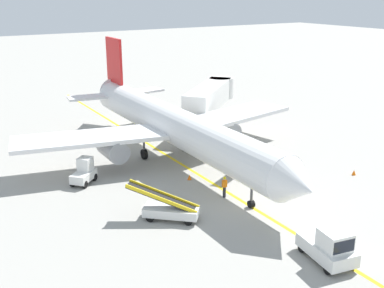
{
  "coord_description": "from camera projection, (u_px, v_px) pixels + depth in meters",
  "views": [
    {
      "loc": [
        -19.54,
        -24.95,
        15.16
      ],
      "look_at": [
        0.82,
        8.09,
        2.5
      ],
      "focal_mm": 44.32,
      "sensor_mm": 36.0,
      "label": 1
    }
  ],
  "objects": [
    {
      "name": "ground_plane",
      "position": [
        240.0,
        207.0,
        34.63
      ],
      "size": [
        300.0,
        300.0,
        0.0
      ],
      "primitive_type": "plane",
      "color": "#9E9B93"
    },
    {
      "name": "taxi_line_yellow",
      "position": [
        212.0,
        183.0,
        39.09
      ],
      "size": [
        1.45,
        80.0,
        0.01
      ],
      "primitive_type": "cube",
      "rotation": [
        0.0,
        0.0,
        -0.01
      ],
      "color": "yellow",
      "rests_on": "ground"
    },
    {
      "name": "airliner",
      "position": [
        172.0,
        124.0,
        43.4
      ],
      "size": [
        28.61,
        35.24,
        10.1
      ],
      "color": "white",
      "rests_on": "ground"
    },
    {
      "name": "jet_bridge",
      "position": [
        212.0,
        95.0,
        54.93
      ],
      "size": [
        11.24,
        10.31,
        4.85
      ],
      "color": "silver",
      "rests_on": "ground"
    },
    {
      "name": "pushback_tug",
      "position": [
        329.0,
        247.0,
        27.42
      ],
      "size": [
        2.5,
        3.87,
        2.2
      ],
      "color": "silver",
      "rests_on": "ground"
    },
    {
      "name": "baggage_tug_near_wing",
      "position": [
        84.0,
        172.0,
        38.79
      ],
      "size": [
        2.65,
        2.58,
        2.1
      ],
      "color": "silver",
      "rests_on": "ground"
    },
    {
      "name": "belt_loader_forward_hold",
      "position": [
        245.0,
        161.0,
        41.81
      ],
      "size": [
        4.94,
        3.64,
        2.59
      ],
      "color": "silver",
      "rests_on": "ground"
    },
    {
      "name": "belt_loader_aft_hold",
      "position": [
        170.0,
        209.0,
        32.66
      ],
      "size": [
        4.55,
        4.28,
        2.59
      ],
      "color": "silver",
      "rests_on": "ground"
    },
    {
      "name": "ground_crew_marshaller",
      "position": [
        224.0,
        186.0,
        36.07
      ],
      "size": [
        0.36,
        0.24,
        1.7
      ],
      "color": "#26262D",
      "rests_on": "ground"
    },
    {
      "name": "safety_cone_nose_left",
      "position": [
        193.0,
        138.0,
        49.98
      ],
      "size": [
        0.36,
        0.36,
        0.44
      ],
      "primitive_type": "cone",
      "color": "orange",
      "rests_on": "ground"
    },
    {
      "name": "safety_cone_nose_right",
      "position": [
        189.0,
        177.0,
        39.67
      ],
      "size": [
        0.36,
        0.36,
        0.44
      ],
      "primitive_type": "cone",
      "color": "orange",
      "rests_on": "ground"
    },
    {
      "name": "safety_cone_wingtip_left",
      "position": [
        354.0,
        172.0,
        40.66
      ],
      "size": [
        0.36,
        0.36,
        0.44
      ],
      "primitive_type": "cone",
      "color": "orange",
      "rests_on": "ground"
    }
  ]
}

